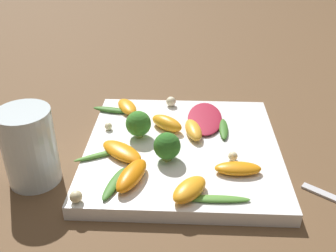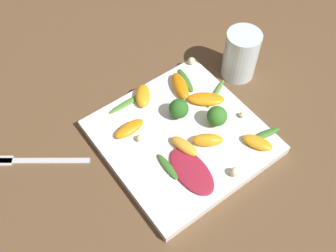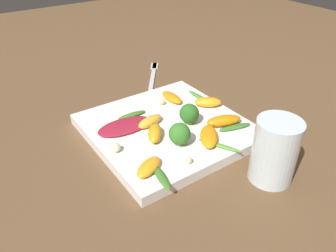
{
  "view_description": "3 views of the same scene",
  "coord_description": "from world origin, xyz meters",
  "views": [
    {
      "loc": [
        0.5,
        0.0,
        0.35
      ],
      "look_at": [
        -0.01,
        -0.02,
        0.05
      ],
      "focal_mm": 42.0,
      "sensor_mm": 36.0,
      "label": 1
    },
    {
      "loc": [
        -0.32,
        0.27,
        0.65
      ],
      "look_at": [
        0.02,
        0.02,
        0.04
      ],
      "focal_mm": 42.0,
      "sensor_mm": 36.0,
      "label": 2
    },
    {
      "loc": [
        -0.31,
        -0.45,
        0.37
      ],
      "look_at": [
        -0.01,
        -0.02,
        0.03
      ],
      "focal_mm": 35.0,
      "sensor_mm": 36.0,
      "label": 3
    }
  ],
  "objects": [
    {
      "name": "broccoli_floret_1",
      "position": [
        0.04,
        -0.02,
        0.04
      ],
      "size": [
        0.04,
        0.04,
        0.04
      ],
      "color": "#7A9E51",
      "rests_on": "plate"
    },
    {
      "name": "macadamia_nut_2",
      "position": [
        0.13,
        -0.13,
        0.03
      ],
      "size": [
        0.02,
        0.02,
        0.02
      ],
      "color": "beige",
      "rests_on": "plate"
    },
    {
      "name": "orange_segment_4",
      "position": [
        0.09,
        -0.07,
        0.03
      ],
      "size": [
        0.08,
        0.05,
        0.02
      ],
      "color": "orange",
      "rests_on": "plate"
    },
    {
      "name": "radicchio_leaf_0",
      "position": [
        -0.08,
        0.04,
        0.02
      ],
      "size": [
        0.11,
        0.06,
        0.01
      ],
      "color": "maroon",
      "rests_on": "plate"
    },
    {
      "name": "broccoli_floret_0",
      "position": [
        -0.02,
        -0.07,
        0.04
      ],
      "size": [
        0.04,
        0.04,
        0.04
      ],
      "color": "#84AD5B",
      "rests_on": "plate"
    },
    {
      "name": "arugula_sprig_3",
      "position": [
        -0.04,
        0.07,
        0.02
      ],
      "size": [
        0.06,
        0.02,
        0.01
      ],
      "color": "#3D7528",
      "rests_on": "plate"
    },
    {
      "name": "macadamia_nut_3",
      "position": [
        -0.04,
        -0.12,
        0.03
      ],
      "size": [
        0.01,
        0.01,
        0.01
      ],
      "color": "beige",
      "rests_on": "plate"
    },
    {
      "name": "orange_segment_2",
      "position": [
        0.03,
        -0.09,
        0.03
      ],
      "size": [
        0.07,
        0.08,
        0.02
      ],
      "color": "orange",
      "rests_on": "plate"
    },
    {
      "name": "arugula_sprig_1",
      "position": [
        0.1,
        -0.09,
        0.02
      ],
      "size": [
        0.07,
        0.03,
        0.01
      ],
      "color": "#3D7528",
      "rests_on": "plate"
    },
    {
      "name": "orange_segment_6",
      "position": [
        -0.03,
        0.02,
        0.03
      ],
      "size": [
        0.06,
        0.04,
        0.02
      ],
      "color": "#FCAD33",
      "rests_on": "plate"
    },
    {
      "name": "ground_plane",
      "position": [
        0.0,
        0.0,
        0.0
      ],
      "size": [
        2.4,
        2.4,
        0.0
      ],
      "primitive_type": "plane",
      "color": "brown"
    },
    {
      "name": "orange_segment_0",
      "position": [
        0.12,
        0.01,
        0.03
      ],
      "size": [
        0.06,
        0.06,
        0.02
      ],
      "color": "orange",
      "rests_on": "plate"
    },
    {
      "name": "orange_segment_3",
      "position": [
        -0.05,
        -0.03,
        0.03
      ],
      "size": [
        0.06,
        0.06,
        0.02
      ],
      "color": "orange",
      "rests_on": "plate"
    },
    {
      "name": "orange_segment_1",
      "position": [
        -0.1,
        -0.1,
        0.03
      ],
      "size": [
        0.06,
        0.05,
        0.02
      ],
      "color": "orange",
      "rests_on": "plate"
    },
    {
      "name": "drinking_glass",
      "position": [
        0.07,
        -0.21,
        0.06
      ],
      "size": [
        0.07,
        0.07,
        0.11
      ],
      "color": "silver",
      "rests_on": "ground_plane"
    },
    {
      "name": "plate",
      "position": [
        0.0,
        0.0,
        0.01
      ],
      "size": [
        0.29,
        0.29,
        0.02
      ],
      "color": "white",
      "rests_on": "ground_plane"
    },
    {
      "name": "macadamia_nut_1",
      "position": [
        -0.12,
        -0.02,
        0.03
      ],
      "size": [
        0.02,
        0.02,
        0.02
      ],
      "color": "beige",
      "rests_on": "plate"
    },
    {
      "name": "fork",
      "position": [
        0.13,
        0.26,
        0.0
      ],
      "size": [
        0.12,
        0.16,
        0.01
      ],
      "color": "silver",
      "rests_on": "ground_plane"
    },
    {
      "name": "arugula_sprig_4",
      "position": [
        0.12,
        0.04,
        0.02
      ],
      "size": [
        0.01,
        0.09,
        0.01
      ],
      "color": "#518E33",
      "rests_on": "plate"
    },
    {
      "name": "arugula_sprig_2",
      "position": [
        0.04,
        -0.12,
        0.02
      ],
      "size": [
        0.05,
        0.08,
        0.01
      ],
      "color": "#518E33",
      "rests_on": "plate"
    },
    {
      "name": "orange_segment_5",
      "position": [
        0.07,
        0.08,
        0.03
      ],
      "size": [
        0.03,
        0.06,
        0.01
      ],
      "color": "orange",
      "rests_on": "plate"
    },
    {
      "name": "arugula_sprig_0",
      "position": [
        -0.1,
        -0.13,
        0.02
      ],
      "size": [
        0.03,
        0.07,
        0.01
      ],
      "color": "#3D7528",
      "rests_on": "plate"
    },
    {
      "name": "macadamia_nut_0",
      "position": [
        0.04,
        0.07,
        0.03
      ],
      "size": [
        0.01,
        0.01,
        0.01
      ],
      "color": "beige",
      "rests_on": "plate"
    }
  ]
}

